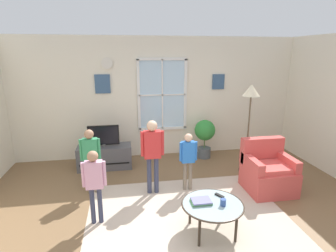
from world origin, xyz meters
The scene contains 16 objects.
ground_plane centered at (0.00, 0.00, -0.01)m, with size 6.90×6.10×0.02m, color brown.
back_wall centered at (0.00, 2.81, 1.34)m, with size 6.30×0.17×2.67m.
area_rug centered at (0.08, 0.21, 0.00)m, with size 2.89×2.24×0.01m, color #C6B29E.
tv_stand centered at (-1.20, 2.16, 0.24)m, with size 1.08×0.44×0.48m.
television centered at (-1.20, 2.15, 0.70)m, with size 0.62×0.08×0.43m.
armchair centered at (1.62, 0.73, 0.33)m, with size 0.76×0.74×0.87m.
coffee_table centered at (0.30, -0.23, 0.40)m, with size 0.81×0.81×0.42m.
book_stack centered at (0.16, -0.18, 0.44)m, with size 0.27×0.20×0.04m.
cup centered at (0.42, -0.29, 0.47)m, with size 0.07×0.07×0.09m, color #334C8C.
remote_near_books centered at (0.46, -0.06, 0.43)m, with size 0.04×0.14×0.02m, color black.
person_pink_shirt centered at (-1.21, 0.24, 0.67)m, with size 0.32×0.15×1.07m.
person_green_shirt centered at (-1.35, 1.13, 0.70)m, with size 0.34×0.15×1.12m.
person_blue_shirt centered at (0.26, 0.96, 0.64)m, with size 0.31×0.14×1.02m.
person_red_shirt centered at (-0.34, 0.95, 0.80)m, with size 0.38×0.17×1.27m.
potted_plant_by_window centered at (1.00, 2.37, 0.56)m, with size 0.46×0.46×0.88m.
floor_lamp centered at (1.60, 1.52, 1.46)m, with size 0.32×0.32×1.75m.
Camera 1 is at (-0.79, -3.22, 2.31)m, focal length 28.97 mm.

